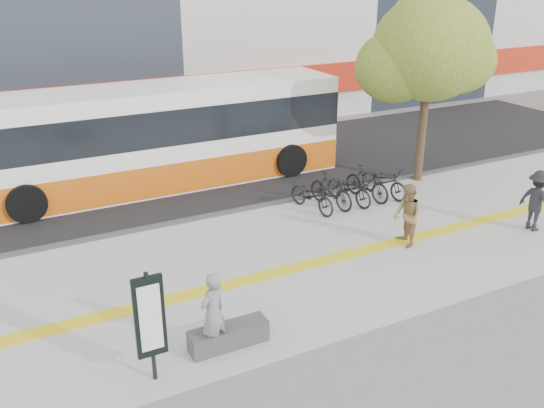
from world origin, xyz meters
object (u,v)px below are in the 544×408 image
street_tree (427,50)px  bench (229,336)px  pedestrian_tan (407,216)px  signboard (150,319)px  bus (157,140)px  seated_woman (213,314)px  pedestrian_dark (537,201)px

street_tree → bench: bearing=-148.4°
bench → pedestrian_tan: size_ratio=0.93×
signboard → bus: bus is taller
street_tree → seated_woman: (-10.11, -6.08, -3.56)m
street_tree → seated_woman: 12.32m
pedestrian_tan → street_tree: bearing=151.1°
bench → pedestrian_dark: 10.04m
bus → pedestrian_dark: size_ratio=7.20×
street_tree → pedestrian_tan: street_tree is taller
signboard → pedestrian_dark: signboard is taller
bus → pedestrian_tan: 8.92m
pedestrian_dark → seated_woman: bearing=93.6°
bus → pedestrian_dark: (8.33, -8.59, -0.69)m
street_tree → pedestrian_dark: size_ratio=3.59×
pedestrian_tan → seated_woman: bearing=-58.3°
seated_woman → pedestrian_tan: bearing=171.2°
street_tree → bus: (-8.15, 3.68, -2.87)m
signboard → pedestrian_tan: 7.98m
signboard → pedestrian_dark: 11.65m
signboard → street_tree: (11.38, 6.33, 3.15)m
bench → pedestrian_dark: bearing=6.3°
bench → signboard: 1.94m
street_tree → pedestrian_tan: bearing=-132.8°
seated_woman → pedestrian_tan: 6.68m
seated_woman → pedestrian_dark: size_ratio=0.99×
signboard → pedestrian_tan: bearing=16.7°
bus → pedestrian_dark: bearing=-45.9°
bus → seated_woman: (-1.96, -9.76, -0.69)m
bench → pedestrian_tan: 6.38m
bench → signboard: bearing=-169.2°
bench → signboard: size_ratio=0.73×
bench → pedestrian_tan: (6.04, 1.98, 0.63)m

